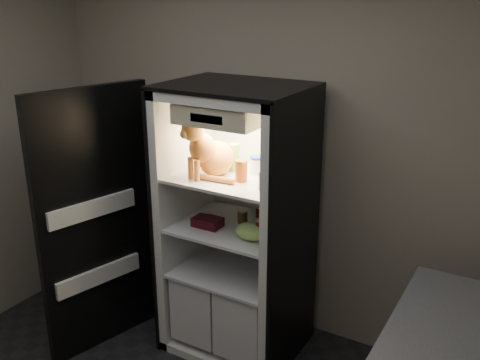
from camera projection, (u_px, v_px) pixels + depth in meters
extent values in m
plane|color=#B0A592|center=(268.00, 149.00, 3.81)|extent=(3.60, 0.00, 3.60)
cube|color=white|center=(259.00, 210.00, 3.85)|extent=(0.85, 0.06, 1.85)
cube|color=white|center=(188.00, 214.00, 3.78)|extent=(0.06, 0.70, 1.85)
cube|color=white|center=(289.00, 239.00, 3.40)|extent=(0.06, 0.70, 1.85)
cube|color=white|center=(236.00, 93.00, 3.29)|extent=(0.85, 0.70, 0.06)
cube|color=white|center=(236.00, 338.00, 3.88)|extent=(0.85, 0.70, 0.06)
cube|color=black|center=(183.00, 213.00, 3.80)|extent=(0.02, 0.72, 1.87)
cube|color=black|center=(295.00, 240.00, 3.38)|extent=(0.02, 0.72, 1.87)
cube|color=black|center=(236.00, 86.00, 3.28)|extent=(0.90, 0.72, 0.02)
cube|color=white|center=(233.00, 177.00, 3.45)|extent=(0.73, 0.62, 0.02)
cube|color=white|center=(234.00, 227.00, 3.56)|extent=(0.73, 0.62, 0.02)
cube|color=white|center=(213.00, 295.00, 3.84)|extent=(0.34, 0.58, 0.48)
cube|color=white|center=(256.00, 309.00, 3.67)|extent=(0.34, 0.58, 0.48)
cube|color=white|center=(234.00, 270.00, 3.67)|extent=(0.73, 0.62, 0.02)
cube|color=beige|center=(215.00, 116.00, 3.13)|extent=(0.52, 0.18, 0.12)
cube|color=black|center=(207.00, 119.00, 3.06)|extent=(0.22, 0.01, 0.05)
cube|color=black|center=(98.00, 222.00, 3.65)|extent=(0.27, 0.86, 1.85)
cube|color=white|center=(98.00, 275.00, 3.72)|extent=(0.22, 0.63, 0.12)
cube|color=white|center=(92.00, 208.00, 3.55)|extent=(0.22, 0.63, 0.12)
ellipsoid|color=orange|center=(216.00, 158.00, 3.44)|extent=(0.29, 0.33, 0.23)
ellipsoid|color=orange|center=(202.00, 148.00, 3.35)|extent=(0.22, 0.21, 0.19)
sphere|color=orange|center=(193.00, 130.00, 3.26)|extent=(0.18, 0.18, 0.14)
sphere|color=orange|center=(185.00, 134.00, 3.23)|extent=(0.08, 0.08, 0.06)
cone|color=orange|center=(190.00, 117.00, 3.28)|extent=(0.07, 0.07, 0.06)
cone|color=orange|center=(198.00, 120.00, 3.21)|extent=(0.07, 0.07, 0.06)
cylinder|color=orange|center=(191.00, 168.00, 3.37)|extent=(0.04, 0.04, 0.14)
cylinder|color=orange|center=(197.00, 171.00, 3.32)|extent=(0.04, 0.04, 0.14)
cylinder|color=orange|center=(216.00, 179.00, 3.32)|extent=(0.26, 0.06, 0.04)
cylinder|color=green|center=(234.00, 158.00, 3.51)|extent=(0.07, 0.07, 0.17)
cylinder|color=green|center=(234.00, 145.00, 3.48)|extent=(0.07, 0.07, 0.01)
cylinder|color=white|center=(256.00, 166.00, 3.46)|extent=(0.08, 0.08, 0.10)
cylinder|color=#1A3BBB|center=(257.00, 158.00, 3.44)|extent=(0.08, 0.08, 0.02)
cylinder|color=maroon|center=(241.00, 172.00, 3.32)|extent=(0.08, 0.08, 0.12)
cylinder|color=#AB812D|center=(241.00, 161.00, 3.30)|extent=(0.08, 0.08, 0.01)
cylinder|color=#9C2B14|center=(277.00, 164.00, 3.37)|extent=(0.12, 0.12, 0.19)
cylinder|color=white|center=(278.00, 149.00, 3.34)|extent=(0.12, 0.12, 0.02)
cube|color=silver|center=(266.00, 181.00, 3.17)|extent=(0.07, 0.07, 0.12)
cylinder|color=black|center=(261.00, 217.00, 3.53)|extent=(0.07, 0.07, 0.13)
cylinder|color=#B2B2B2|center=(261.00, 207.00, 3.51)|extent=(0.07, 0.07, 0.00)
cylinder|color=black|center=(279.00, 223.00, 3.44)|extent=(0.07, 0.07, 0.12)
cylinder|color=#B2B2B2|center=(279.00, 214.00, 3.42)|extent=(0.07, 0.07, 0.00)
cylinder|color=black|center=(261.00, 230.00, 3.33)|extent=(0.07, 0.07, 0.13)
cylinder|color=#B2B2B2|center=(261.00, 220.00, 3.31)|extent=(0.07, 0.07, 0.00)
cylinder|color=brown|center=(242.00, 217.00, 3.58)|extent=(0.07, 0.07, 0.08)
cylinder|color=#B2B2B2|center=(242.00, 211.00, 3.57)|extent=(0.07, 0.07, 0.01)
ellipsoid|color=#8CCF60|center=(251.00, 232.00, 3.34)|extent=(0.21, 0.15, 0.11)
cube|color=#480C12|center=(203.00, 221.00, 3.55)|extent=(0.12, 0.12, 0.06)
cube|color=#480C12|center=(212.00, 223.00, 3.52)|extent=(0.12, 0.12, 0.06)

